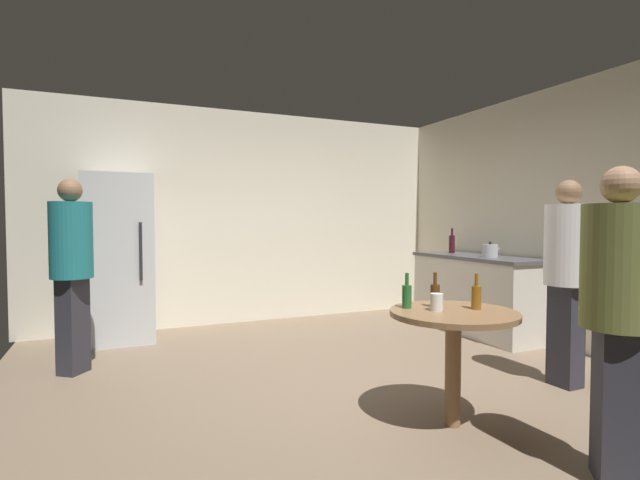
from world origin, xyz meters
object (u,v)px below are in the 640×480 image
at_px(foreground_table, 453,327).
at_px(person_in_teal_shirt, 72,260).
at_px(wine_bottle_on_counter, 452,244).
at_px(person_in_white_shirt, 567,266).
at_px(beer_bottle_amber, 476,296).
at_px(beer_bottle_green, 407,295).
at_px(refrigerator, 119,258).
at_px(kettle, 490,251).
at_px(plastic_cup_white, 437,302).
at_px(person_in_olive_shirt, 618,300).
at_px(beer_bottle_brown, 435,295).

bearing_deg(foreground_table, person_in_teal_shirt, 137.29).
bearing_deg(wine_bottle_on_counter, person_in_white_shirt, -106.65).
distance_m(beer_bottle_amber, beer_bottle_green, 0.44).
relative_size(refrigerator, kettle, 7.38).
bearing_deg(plastic_cup_white, beer_bottle_amber, -12.59).
distance_m(wine_bottle_on_counter, person_in_white_shirt, 2.26).
xyz_separation_m(beer_bottle_green, person_in_teal_shirt, (-2.08, 1.92, 0.15)).
bearing_deg(kettle, foreground_table, -138.50).
relative_size(refrigerator, beer_bottle_amber, 7.83).
distance_m(foreground_table, beer_bottle_amber, 0.25).
xyz_separation_m(beer_bottle_amber, person_in_white_shirt, (1.12, 0.24, 0.13)).
distance_m(kettle, person_in_olive_shirt, 2.94).
relative_size(beer_bottle_green, person_in_olive_shirt, 0.15).
height_order(kettle, person_in_teal_shirt, person_in_teal_shirt).
xyz_separation_m(kettle, beer_bottle_amber, (-1.70, -1.67, -0.15)).
bearing_deg(beer_bottle_amber, kettle, 44.45).
xyz_separation_m(plastic_cup_white, person_in_teal_shirt, (-2.20, 2.08, 0.18)).
bearing_deg(kettle, plastic_cup_white, -140.70).
bearing_deg(beer_bottle_amber, plastic_cup_white, 167.41).
height_order(beer_bottle_amber, beer_bottle_brown, same).
distance_m(refrigerator, person_in_olive_shirt, 4.57).
bearing_deg(beer_bottle_amber, person_in_teal_shirt, 139.07).
xyz_separation_m(foreground_table, person_in_teal_shirt, (-2.30, 2.12, 0.34)).
bearing_deg(person_in_white_shirt, person_in_teal_shirt, -28.56).
bearing_deg(person_in_olive_shirt, refrigerator, -20.69).
distance_m(person_in_olive_shirt, person_in_white_shirt, 1.45).
distance_m(person_in_teal_shirt, person_in_white_shirt, 4.06).
bearing_deg(person_in_teal_shirt, plastic_cup_white, -5.74).
distance_m(kettle, beer_bottle_amber, 2.39).
height_order(foreground_table, person_in_teal_shirt, person_in_teal_shirt).
distance_m(wine_bottle_on_counter, beer_bottle_amber, 2.99).
bearing_deg(wine_bottle_on_counter, beer_bottle_green, -134.57).
bearing_deg(kettle, beer_bottle_brown, -141.62).
xyz_separation_m(beer_bottle_amber, plastic_cup_white, (-0.27, 0.06, -0.03)).
relative_size(plastic_cup_white, person_in_white_shirt, 0.07).
bearing_deg(beer_bottle_amber, person_in_white_shirt, 12.04).
xyz_separation_m(beer_bottle_brown, plastic_cup_white, (-0.07, -0.11, -0.03)).
bearing_deg(plastic_cup_white, person_in_teal_shirt, 136.62).
bearing_deg(beer_bottle_green, person_in_olive_shirt, -63.05).
relative_size(wine_bottle_on_counter, plastic_cup_white, 2.82).
distance_m(kettle, person_in_white_shirt, 1.54).
height_order(kettle, beer_bottle_amber, kettle).
distance_m(kettle, foreground_table, 2.52).
distance_m(beer_bottle_brown, plastic_cup_white, 0.13).
distance_m(foreground_table, beer_bottle_green, 0.35).
bearing_deg(refrigerator, plastic_cup_white, -59.41).
xyz_separation_m(kettle, person_in_white_shirt, (-0.58, -1.43, -0.02)).
xyz_separation_m(refrigerator, plastic_cup_white, (1.83, -3.10, -0.11)).
distance_m(beer_bottle_brown, person_in_teal_shirt, 3.01).
height_order(kettle, beer_bottle_green, kettle).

